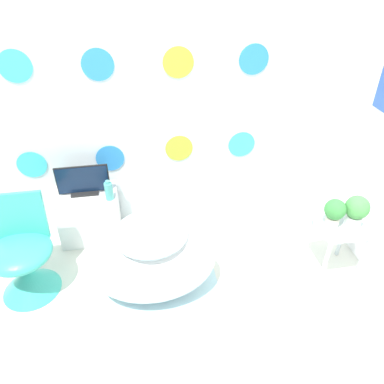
{
  "coord_description": "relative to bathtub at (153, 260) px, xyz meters",
  "views": [
    {
      "loc": [
        -0.06,
        -1.4,
        2.38
      ],
      "look_at": [
        0.31,
        0.78,
        0.84
      ],
      "focal_mm": 35.0,
      "sensor_mm": 36.0,
      "label": 1
    }
  ],
  "objects": [
    {
      "name": "potted_plant_left",
      "position": [
        1.41,
        -0.04,
        0.33
      ],
      "size": [
        0.16,
        0.16,
        0.24
      ],
      "color": "beige",
      "rests_on": "side_table"
    },
    {
      "name": "rug",
      "position": [
        0.04,
        -0.16,
        -0.3
      ],
      "size": [
        0.94,
        0.76,
        0.01
      ],
      "color": "silver",
      "rests_on": "ground_plane"
    },
    {
      "name": "chair",
      "position": [
        -0.98,
        0.15,
        -0.03
      ],
      "size": [
        0.48,
        0.48,
        0.81
      ],
      "color": "#38B2A3",
      "rests_on": "ground_plane"
    },
    {
      "name": "tv_cabinet",
      "position": [
        -0.53,
        0.72,
        -0.05
      ],
      "size": [
        0.53,
        0.35,
        0.49
      ],
      "color": "silver",
      "rests_on": "ground_plane"
    },
    {
      "name": "bathtub",
      "position": [
        0.0,
        0.0,
        0.0
      ],
      "size": [
        0.98,
        0.67,
        0.59
      ],
      "color": "white",
      "rests_on": "ground_plane"
    },
    {
      "name": "wall_back_dotted",
      "position": [
        0.02,
        0.95,
        1.0
      ],
      "size": [
        4.58,
        0.05,
        2.6
      ],
      "color": "white",
      "rests_on": "ground_plane"
    },
    {
      "name": "potted_plant_right",
      "position": [
        1.57,
        -0.07,
        0.34
      ],
      "size": [
        0.18,
        0.18,
        0.26
      ],
      "color": "white",
      "rests_on": "side_table"
    },
    {
      "name": "tv",
      "position": [
        -0.53,
        0.72,
        0.31
      ],
      "size": [
        0.45,
        0.12,
        0.27
      ],
      "color": "black",
      "rests_on": "tv_cabinet"
    },
    {
      "name": "ground_plane",
      "position": [
        0.02,
        -0.69,
        -0.3
      ],
      "size": [
        12.0,
        12.0,
        0.0
      ],
      "primitive_type": "plane",
      "color": "silver"
    },
    {
      "name": "vase",
      "position": [
        -0.31,
        0.6,
        0.28
      ],
      "size": [
        0.07,
        0.07,
        0.18
      ],
      "color": "#51B2AD",
      "rests_on": "tv_cabinet"
    },
    {
      "name": "side_table",
      "position": [
        1.49,
        -0.05,
        0.09
      ],
      "size": [
        0.36,
        0.36,
        0.49
      ],
      "color": "silver",
      "rests_on": "ground_plane"
    }
  ]
}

